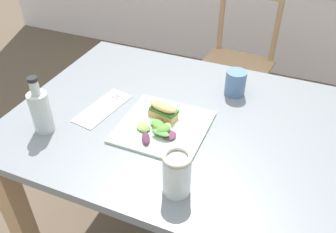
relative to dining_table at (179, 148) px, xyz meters
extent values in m
cube|color=slate|center=(0.00, 0.00, 0.12)|extent=(1.14, 0.86, 0.03)
cube|color=tan|center=(-0.50, -0.36, -0.25)|extent=(0.07, 0.07, 0.71)
cube|color=tan|center=(-0.50, 0.36, -0.25)|extent=(0.07, 0.07, 0.71)
cube|color=tan|center=(0.50, 0.36, -0.25)|extent=(0.07, 0.07, 0.71)
cylinder|color=tan|center=(-0.20, 0.80, -0.39)|extent=(0.03, 0.03, 0.43)
cylinder|color=tan|center=(0.14, 0.77, -0.39)|extent=(0.03, 0.03, 0.43)
cylinder|color=tan|center=(-0.17, 1.14, -0.39)|extent=(0.03, 0.03, 0.43)
cylinder|color=tan|center=(0.17, 1.11, -0.39)|extent=(0.03, 0.03, 0.43)
cube|color=tan|center=(-0.02, 0.96, -0.17)|extent=(0.44, 0.44, 0.02)
cylinder|color=tan|center=(-0.17, 1.15, 0.05)|extent=(0.03, 0.03, 0.42)
cylinder|color=tan|center=(0.17, 1.12, 0.05)|extent=(0.03, 0.03, 0.42)
cube|color=beige|center=(-0.03, -0.07, 0.14)|extent=(0.28, 0.28, 0.01)
cube|color=tan|center=(-0.05, -0.03, 0.16)|extent=(0.11, 0.06, 0.02)
cube|color=#3D7033|center=(-0.05, -0.02, 0.17)|extent=(0.10, 0.07, 0.01)
ellipsoid|color=tan|center=(-0.05, -0.03, 0.19)|extent=(0.11, 0.07, 0.02)
ellipsoid|color=#84A84C|center=(-0.09, -0.11, 0.15)|extent=(0.06, 0.06, 0.02)
ellipsoid|color=#84A84C|center=(-0.01, -0.09, 0.16)|extent=(0.03, 0.05, 0.01)
ellipsoid|color=#518438|center=(-0.08, -0.11, 0.15)|extent=(0.05, 0.05, 0.01)
ellipsoid|color=#518438|center=(-0.01, -0.11, 0.16)|extent=(0.06, 0.06, 0.02)
ellipsoid|color=#518438|center=(-0.02, -0.12, 0.16)|extent=(0.07, 0.04, 0.01)
ellipsoid|color=#602D47|center=(0.01, -0.11, 0.15)|extent=(0.04, 0.05, 0.01)
ellipsoid|color=#518438|center=(-0.04, -0.09, 0.16)|extent=(0.07, 0.07, 0.02)
ellipsoid|color=#3D7033|center=(-0.01, -0.12, 0.16)|extent=(0.05, 0.05, 0.02)
ellipsoid|color=#6B9E47|center=(-0.05, -0.07, 0.15)|extent=(0.05, 0.05, 0.01)
ellipsoid|color=#4C2338|center=(-0.05, -0.16, 0.15)|extent=(0.05, 0.07, 0.01)
cube|color=silver|center=(-0.27, -0.05, 0.14)|extent=(0.13, 0.25, 0.00)
cube|color=silver|center=(-0.28, -0.07, 0.14)|extent=(0.03, 0.14, 0.00)
cube|color=silver|center=(-0.26, 0.02, 0.14)|extent=(0.03, 0.05, 0.00)
cube|color=#38383D|center=(-0.26, 0.02, 0.14)|extent=(0.01, 0.03, 0.00)
cube|color=#38383D|center=(-0.26, 0.03, 0.14)|extent=(0.01, 0.03, 0.00)
cube|color=#38383D|center=(-0.27, 0.03, 0.14)|extent=(0.01, 0.03, 0.00)
cylinder|color=black|center=(-0.39, -0.23, 0.18)|extent=(0.06, 0.06, 0.10)
cylinder|color=#B2BCB7|center=(-0.39, -0.23, 0.20)|extent=(0.06, 0.06, 0.14)
cylinder|color=#B2BCB7|center=(-0.39, -0.23, 0.30)|extent=(0.03, 0.03, 0.05)
cylinder|color=black|center=(-0.39, -0.23, 0.33)|extent=(0.03, 0.03, 0.01)
cylinder|color=gold|center=(0.11, -0.30, 0.18)|extent=(0.07, 0.07, 0.09)
cylinder|color=silver|center=(0.11, -0.30, 0.19)|extent=(0.08, 0.08, 0.12)
torus|color=#B7B29E|center=(0.11, -0.30, 0.26)|extent=(0.08, 0.08, 0.01)
cylinder|color=#4C6B93|center=(0.13, 0.23, 0.18)|extent=(0.08, 0.08, 0.09)
camera|label=1|loc=(0.34, -0.91, 0.88)|focal=37.88mm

